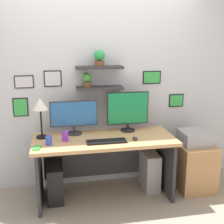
{
  "coord_description": "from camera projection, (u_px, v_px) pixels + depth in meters",
  "views": [
    {
      "loc": [
        -0.52,
        -3.16,
        1.88
      ],
      "look_at": [
        0.1,
        0.05,
        1.04
      ],
      "focal_mm": 46.92,
      "sensor_mm": 36.0,
      "label": 1
    }
  ],
  "objects": [
    {
      "name": "ground_plane",
      "position": [
        105.0,
        196.0,
        3.57
      ],
      "size": [
        8.0,
        8.0,
        0.0
      ],
      "primitive_type": "plane",
      "color": "gray"
    },
    {
      "name": "back_wall_assembly",
      "position": [
        98.0,
        81.0,
        3.65
      ],
      "size": [
        4.4,
        0.24,
        2.7
      ],
      "color": "silver",
      "rests_on": "ground"
    },
    {
      "name": "desk",
      "position": [
        104.0,
        153.0,
        3.48
      ],
      "size": [
        1.63,
        0.68,
        0.75
      ],
      "color": "tan",
      "rests_on": "ground"
    },
    {
      "name": "monitor_left",
      "position": [
        74.0,
        116.0,
        3.47
      ],
      "size": [
        0.56,
        0.18,
        0.4
      ],
      "color": "#2D2D33",
      "rests_on": "desk"
    },
    {
      "name": "monitor_right",
      "position": [
        128.0,
        110.0,
        3.58
      ],
      "size": [
        0.52,
        0.18,
        0.49
      ],
      "color": "black",
      "rests_on": "desk"
    },
    {
      "name": "keyboard",
      "position": [
        106.0,
        141.0,
        3.24
      ],
      "size": [
        0.44,
        0.14,
        0.02
      ],
      "primitive_type": "cube",
      "color": "black",
      "rests_on": "desk"
    },
    {
      "name": "computer_mouse",
      "position": [
        135.0,
        138.0,
        3.32
      ],
      "size": [
        0.06,
        0.09,
        0.03
      ],
      "primitive_type": "ellipsoid",
      "color": "#2D2D33",
      "rests_on": "desk"
    },
    {
      "name": "desk_lamp",
      "position": [
        40.0,
        107.0,
        3.29
      ],
      "size": [
        0.18,
        0.18,
        0.47
      ],
      "color": "black",
      "rests_on": "desk"
    },
    {
      "name": "cell_phone",
      "position": [
        37.0,
        148.0,
        3.06
      ],
      "size": [
        0.09,
        0.15,
        0.01
      ],
      "primitive_type": "cube",
      "rotation": [
        0.0,
        0.0,
        -0.16
      ],
      "color": "green",
      "rests_on": "desk"
    },
    {
      "name": "pen_cup",
      "position": [
        49.0,
        140.0,
        3.15
      ],
      "size": [
        0.07,
        0.07,
        0.1
      ],
      "primitive_type": "cylinder",
      "color": "blue",
      "rests_on": "desk"
    },
    {
      "name": "water_cup",
      "position": [
        65.0,
        136.0,
        3.27
      ],
      "size": [
        0.07,
        0.07,
        0.11
      ],
      "primitive_type": "cylinder",
      "color": "purple",
      "rests_on": "desk"
    },
    {
      "name": "drawer_cabinet",
      "position": [
        194.0,
        166.0,
        3.7
      ],
      "size": [
        0.44,
        0.5,
        0.59
      ],
      "primitive_type": "cube",
      "color": "tan",
      "rests_on": "ground"
    },
    {
      "name": "printer",
      "position": [
        196.0,
        138.0,
        3.61
      ],
      "size": [
        0.38,
        0.34,
        0.17
      ],
      "primitive_type": "cube",
      "color": "#9E9EA3",
      "rests_on": "drawer_cabinet"
    },
    {
      "name": "computer_tower_left",
      "position": [
        55.0,
        182.0,
        3.46
      ],
      "size": [
        0.18,
        0.4,
        0.43
      ],
      "primitive_type": "cube",
      "color": "black",
      "rests_on": "ground"
    },
    {
      "name": "computer_tower_right",
      "position": [
        149.0,
        170.0,
        3.73
      ],
      "size": [
        0.18,
        0.4,
        0.48
      ],
      "primitive_type": "cube",
      "color": "#99999E",
      "rests_on": "ground"
    }
  ]
}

